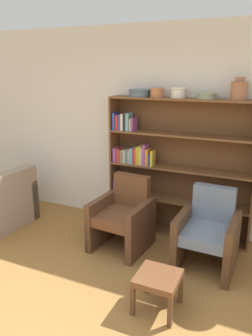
% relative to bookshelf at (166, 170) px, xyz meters
% --- Properties ---
extents(wall_back, '(12.00, 0.06, 2.75)m').
position_rel_bookshelf_xyz_m(wall_back, '(-0.21, 0.17, 0.50)').
color(wall_back, silver).
rests_on(wall_back, ground).
extents(bookshelf, '(1.90, 0.30, 1.83)m').
position_rel_bookshelf_xyz_m(bookshelf, '(0.00, 0.00, 0.00)').
color(bookshelf, brown).
rests_on(bookshelf, ground).
extents(bowl_copper, '(0.29, 0.29, 0.09)m').
position_rel_bookshelf_xyz_m(bowl_copper, '(-0.40, -0.02, 1.01)').
color(bowl_copper, slate).
rests_on(bowl_copper, bookshelf).
extents(bowl_slate, '(0.19, 0.19, 0.12)m').
position_rel_bookshelf_xyz_m(bowl_slate, '(-0.16, -0.02, 1.02)').
color(bowl_slate, '#C67547').
rests_on(bowl_slate, bookshelf).
extents(bowl_sage, '(0.20, 0.20, 0.13)m').
position_rel_bookshelf_xyz_m(bowl_sage, '(0.12, -0.02, 1.03)').
color(bowl_sage, silver).
rests_on(bowl_sage, bookshelf).
extents(bowl_brass, '(0.24, 0.24, 0.08)m').
position_rel_bookshelf_xyz_m(bowl_brass, '(0.47, -0.02, 1.00)').
color(bowl_brass, gray).
rests_on(bowl_brass, bookshelf).
extents(vase_tall, '(0.19, 0.19, 0.26)m').
position_rel_bookshelf_xyz_m(vase_tall, '(0.83, -0.02, 1.07)').
color(vase_tall, '#A36647').
rests_on(vase_tall, bookshelf).
extents(armchair_leather, '(0.70, 0.73, 0.89)m').
position_rel_bookshelf_xyz_m(armchair_leather, '(-0.35, -0.64, -0.48)').
color(armchair_leather, brown).
rests_on(armchair_leather, ground).
extents(armchair_cushioned, '(0.66, 0.70, 0.89)m').
position_rel_bookshelf_xyz_m(armchair_cushioned, '(0.71, -0.64, -0.48)').
color(armchair_cushioned, brown).
rests_on(armchair_cushioned, ground).
extents(footstool, '(0.39, 0.39, 0.36)m').
position_rel_bookshelf_xyz_m(footstool, '(0.43, -1.57, -0.58)').
color(footstool, brown).
rests_on(footstool, ground).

